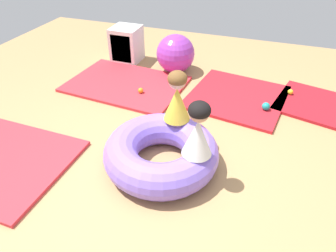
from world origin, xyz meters
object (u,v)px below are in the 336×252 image
(inflatable_cushion, at_px, (161,152))
(play_ball_yellow, at_px, (290,92))
(child_in_yellow, at_px, (177,97))
(storage_cube, at_px, (126,45))
(child_in_white, at_px, (198,130))
(play_ball_teal, at_px, (266,106))
(play_ball_orange, at_px, (141,90))
(exercise_ball_large, at_px, (175,54))

(inflatable_cushion, xyz_separation_m, play_ball_yellow, (1.18, 1.86, -0.09))
(child_in_yellow, xyz_separation_m, storage_cube, (-1.47, 1.83, -0.32))
(inflatable_cushion, distance_m, child_in_white, 0.57)
(play_ball_teal, height_order, play_ball_orange, play_ball_teal)
(play_ball_yellow, bearing_deg, play_ball_teal, -118.89)
(child_in_white, xyz_separation_m, exercise_ball_large, (-0.92, 2.18, -0.30))
(child_in_white, distance_m, play_ball_yellow, 2.17)
(play_ball_yellow, relative_size, play_ball_orange, 0.98)
(inflatable_cushion, relative_size, exercise_ball_large, 1.93)
(child_in_yellow, bearing_deg, child_in_white, 122.06)
(inflatable_cushion, relative_size, play_ball_yellow, 15.63)
(play_ball_teal, bearing_deg, play_ball_yellow, 61.11)
(child_in_white, bearing_deg, exercise_ball_large, 10.84)
(play_ball_teal, bearing_deg, child_in_white, -110.11)
(exercise_ball_large, bearing_deg, play_ball_yellow, -7.68)
(play_ball_orange, bearing_deg, storage_cube, 124.59)
(inflatable_cushion, height_order, child_in_white, child_in_white)
(child_in_white, distance_m, storage_cube, 2.93)
(storage_cube, bearing_deg, exercise_ball_large, -7.14)
(play_ball_teal, bearing_deg, play_ball_orange, -175.46)
(child_in_white, height_order, play_ball_teal, child_in_white)
(play_ball_yellow, xyz_separation_m, storage_cube, (-2.62, 0.34, 0.20))
(play_ball_teal, bearing_deg, child_in_yellow, -131.50)
(play_ball_yellow, height_order, exercise_ball_large, exercise_ball_large)
(inflatable_cushion, distance_m, child_in_yellow, 0.57)
(child_in_white, xyz_separation_m, play_ball_orange, (-1.13, 1.30, -0.52))
(play_ball_teal, distance_m, exercise_ball_large, 1.64)
(exercise_ball_large, bearing_deg, play_ball_teal, -27.30)
(child_in_white, relative_size, storage_cube, 0.95)
(play_ball_teal, xyz_separation_m, play_ball_yellow, (0.28, 0.51, -0.01))
(child_in_white, bearing_deg, inflatable_cushion, 65.51)
(play_ball_teal, height_order, storage_cube, storage_cube)
(inflatable_cushion, distance_m, play_ball_yellow, 2.21)
(storage_cube, bearing_deg, play_ball_orange, -55.41)
(child_in_white, height_order, exercise_ball_large, child_in_white)
(child_in_white, relative_size, play_ball_orange, 7.17)
(play_ball_yellow, distance_m, storage_cube, 2.65)
(child_in_yellow, xyz_separation_m, exercise_ball_large, (-0.58, 1.72, -0.31))
(child_in_yellow, distance_m, play_ball_yellow, 1.95)
(exercise_ball_large, bearing_deg, child_in_white, -67.13)
(play_ball_orange, distance_m, storage_cube, 1.22)
(play_ball_yellow, bearing_deg, play_ball_orange, -161.60)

